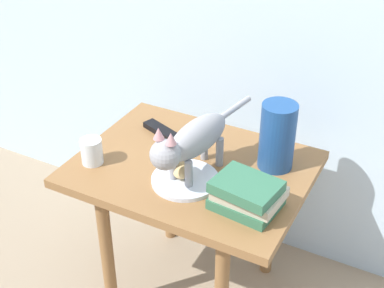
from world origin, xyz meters
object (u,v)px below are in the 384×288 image
object	(u,v)px
plate	(185,180)
tv_remote	(161,131)
book_stack	(247,194)
side_table	(192,186)
candle_jar	(92,152)
green_vase	(277,136)
cat	(192,141)
bread_roll	(182,169)

from	to	relation	value
plate	tv_remote	size ratio (longest dim) A/B	1.39
book_stack	tv_remote	xyz separation A→B (m)	(-0.42, 0.24, -0.04)
side_table	candle_jar	distance (m)	0.34
side_table	green_vase	bearing A→B (deg)	27.17
book_stack	tv_remote	size ratio (longest dim) A/B	1.36
side_table	cat	xyz separation A→B (m)	(0.03, -0.06, 0.22)
book_stack	green_vase	world-z (taller)	green_vase
green_vase	candle_jar	bearing A→B (deg)	-154.12
candle_jar	bread_roll	bearing A→B (deg)	9.79
book_stack	candle_jar	xyz separation A→B (m)	(-0.53, -0.02, -0.01)
bread_roll	green_vase	distance (m)	0.31
side_table	cat	bearing A→B (deg)	-62.77
plate	tv_remote	world-z (taller)	tv_remote
cat	candle_jar	distance (m)	0.34
bread_roll	cat	size ratio (longest dim) A/B	0.17
side_table	plate	bearing A→B (deg)	-75.55
plate	bread_roll	distance (m)	0.04
bread_roll	candle_jar	world-z (taller)	candle_jar
plate	book_stack	size ratio (longest dim) A/B	1.02
side_table	bread_roll	distance (m)	0.15
side_table	book_stack	bearing A→B (deg)	-25.73
plate	green_vase	distance (m)	0.31
candle_jar	tv_remote	world-z (taller)	candle_jar
candle_jar	tv_remote	distance (m)	0.28
cat	green_vase	world-z (taller)	cat
book_stack	tv_remote	bearing A→B (deg)	150.70
bread_roll	green_vase	world-z (taller)	green_vase
book_stack	candle_jar	world-z (taller)	book_stack
side_table	book_stack	distance (m)	0.29
green_vase	candle_jar	xyz separation A→B (m)	(-0.53, -0.25, -0.07)
side_table	green_vase	world-z (taller)	green_vase
bread_roll	tv_remote	world-z (taller)	bread_roll
cat	tv_remote	xyz separation A→B (m)	(-0.22, 0.18, -0.12)
green_vase	candle_jar	distance (m)	0.59
book_stack	bread_roll	bearing A→B (deg)	172.12
plate	cat	xyz separation A→B (m)	(0.01, 0.03, 0.13)
plate	book_stack	bearing A→B (deg)	-6.96
book_stack	green_vase	xyz separation A→B (m)	(-0.00, 0.23, 0.06)
side_table	bread_roll	size ratio (longest dim) A/B	9.21
green_vase	tv_remote	world-z (taller)	green_vase
tv_remote	green_vase	bearing A→B (deg)	19.76
green_vase	side_table	bearing A→B (deg)	-152.83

